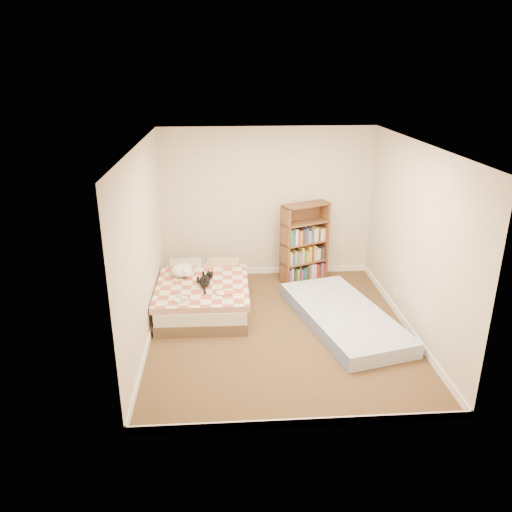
{
  "coord_description": "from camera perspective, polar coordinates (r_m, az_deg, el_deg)",
  "views": [
    {
      "loc": [
        -0.74,
        -6.0,
        3.37
      ],
      "look_at": [
        -0.31,
        0.3,
        0.97
      ],
      "focal_mm": 35.0,
      "sensor_mm": 36.0,
      "label": 1
    }
  ],
  "objects": [
    {
      "name": "bed",
      "position": [
        7.48,
        -6.05,
        -4.25
      ],
      "size": [
        1.34,
        1.81,
        0.48
      ],
      "rotation": [
        0.0,
        0.0,
        -0.01
      ],
      "color": "brown",
      "rests_on": "room"
    },
    {
      "name": "bookshelf",
      "position": [
        8.32,
        5.52,
        0.56
      ],
      "size": [
        0.9,
        0.57,
        1.32
      ],
      "rotation": [
        0.0,
        0.0,
        0.42
      ],
      "color": "brown",
      "rests_on": "room"
    },
    {
      "name": "black_cat",
      "position": [
        7.24,
        -5.86,
        -2.74
      ],
      "size": [
        0.28,
        0.61,
        0.14
      ],
      "rotation": [
        0.0,
        0.0,
        -0.35
      ],
      "color": "black",
      "rests_on": "bed"
    },
    {
      "name": "floor_mattress",
      "position": [
        7.12,
        9.95,
        -6.87
      ],
      "size": [
        1.54,
        2.44,
        0.2
      ],
      "primitive_type": "cube",
      "rotation": [
        0.0,
        0.0,
        0.25
      ],
      "color": "#6B7FB2",
      "rests_on": "room"
    },
    {
      "name": "room",
      "position": [
        6.43,
        2.91,
        1.02
      ],
      "size": [
        3.51,
        4.01,
        2.51
      ],
      "color": "#46331E",
      "rests_on": "ground"
    },
    {
      "name": "white_dog",
      "position": [
        7.54,
        -8.39,
        -1.63
      ],
      "size": [
        0.39,
        0.42,
        0.17
      ],
      "rotation": [
        0.0,
        0.0,
        -0.24
      ],
      "color": "white",
      "rests_on": "bed"
    }
  ]
}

